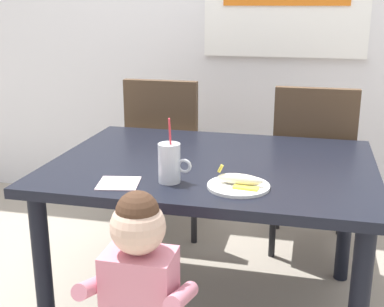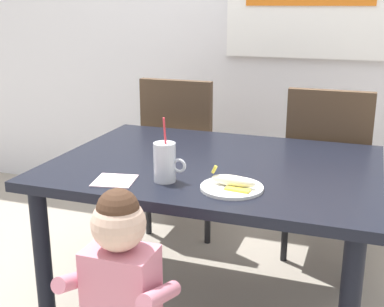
{
  "view_description": "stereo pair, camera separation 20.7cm",
  "coord_description": "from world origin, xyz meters",
  "px_view_note": "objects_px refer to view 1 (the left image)",
  "views": [
    {
      "loc": [
        0.4,
        -2.04,
        1.37
      ],
      "look_at": [
        -0.07,
        -0.1,
        0.78
      ],
      "focal_mm": 47.64,
      "sensor_mm": 36.0,
      "label": 1
    },
    {
      "loc": [
        0.6,
        -1.98,
        1.37
      ],
      "look_at": [
        -0.07,
        -0.1,
        0.78
      ],
      "focal_mm": 47.64,
      "sensor_mm": 36.0,
      "label": 2
    }
  ],
  "objects_px": {
    "dining_table": "(213,181)",
    "dining_chair_left": "(167,148)",
    "dining_chair_right": "(312,161)",
    "snack_plate": "(238,186)",
    "peeled_banana": "(241,180)",
    "paper_napkin": "(119,183)",
    "milk_cup": "(170,165)",
    "toddler_standing": "(140,286)"
  },
  "relations": [
    {
      "from": "toddler_standing",
      "to": "peeled_banana",
      "type": "xyz_separation_m",
      "value": [
        0.25,
        0.42,
        0.22
      ]
    },
    {
      "from": "snack_plate",
      "to": "dining_chair_left",
      "type": "bearing_deg",
      "value": 118.97
    },
    {
      "from": "toddler_standing",
      "to": "peeled_banana",
      "type": "relative_size",
      "value": 4.82
    },
    {
      "from": "dining_chair_left",
      "to": "snack_plate",
      "type": "relative_size",
      "value": 4.17
    },
    {
      "from": "dining_chair_left",
      "to": "paper_napkin",
      "type": "height_order",
      "value": "dining_chair_left"
    },
    {
      "from": "milk_cup",
      "to": "peeled_banana",
      "type": "bearing_deg",
      "value": -0.48
    },
    {
      "from": "dining_table",
      "to": "milk_cup",
      "type": "xyz_separation_m",
      "value": [
        -0.11,
        -0.29,
        0.16
      ]
    },
    {
      "from": "dining_table",
      "to": "milk_cup",
      "type": "bearing_deg",
      "value": -110.24
    },
    {
      "from": "snack_plate",
      "to": "toddler_standing",
      "type": "bearing_deg",
      "value": -119.55
    },
    {
      "from": "toddler_standing",
      "to": "peeled_banana",
      "type": "distance_m",
      "value": 0.54
    },
    {
      "from": "dining_chair_right",
      "to": "toddler_standing",
      "type": "bearing_deg",
      "value": 70.23
    },
    {
      "from": "dining_chair_left",
      "to": "peeled_banana",
      "type": "distance_m",
      "value": 1.22
    },
    {
      "from": "toddler_standing",
      "to": "paper_napkin",
      "type": "relative_size",
      "value": 5.59
    },
    {
      "from": "toddler_standing",
      "to": "dining_chair_left",
      "type": "bearing_deg",
      "value": 102.97
    },
    {
      "from": "dining_chair_right",
      "to": "paper_napkin",
      "type": "bearing_deg",
      "value": 55.85
    },
    {
      "from": "paper_napkin",
      "to": "peeled_banana",
      "type": "bearing_deg",
      "value": 7.89
    },
    {
      "from": "toddler_standing",
      "to": "paper_napkin",
      "type": "bearing_deg",
      "value": 119.3
    },
    {
      "from": "toddler_standing",
      "to": "snack_plate",
      "type": "distance_m",
      "value": 0.53
    },
    {
      "from": "milk_cup",
      "to": "dining_table",
      "type": "bearing_deg",
      "value": 69.76
    },
    {
      "from": "dining_chair_right",
      "to": "snack_plate",
      "type": "xyz_separation_m",
      "value": [
        -0.26,
        -0.98,
        0.18
      ]
    },
    {
      "from": "snack_plate",
      "to": "peeled_banana",
      "type": "xyz_separation_m",
      "value": [
        0.01,
        -0.0,
        0.03
      ]
    },
    {
      "from": "toddler_standing",
      "to": "snack_plate",
      "type": "height_order",
      "value": "toddler_standing"
    },
    {
      "from": "snack_plate",
      "to": "dining_chair_right",
      "type": "bearing_deg",
      "value": 74.9
    },
    {
      "from": "dining_chair_left",
      "to": "peeled_banana",
      "type": "relative_size",
      "value": 5.52
    },
    {
      "from": "dining_chair_right",
      "to": "snack_plate",
      "type": "bearing_deg",
      "value": 74.9
    },
    {
      "from": "paper_napkin",
      "to": "dining_chair_left",
      "type": "bearing_deg",
      "value": 96.99
    },
    {
      "from": "dining_chair_right",
      "to": "peeled_banana",
      "type": "height_order",
      "value": "dining_chair_right"
    },
    {
      "from": "dining_table",
      "to": "dining_chair_right",
      "type": "relative_size",
      "value": 1.41
    },
    {
      "from": "dining_table",
      "to": "milk_cup",
      "type": "height_order",
      "value": "milk_cup"
    },
    {
      "from": "dining_chair_left",
      "to": "dining_chair_right",
      "type": "relative_size",
      "value": 1.0
    },
    {
      "from": "peeled_banana",
      "to": "dining_table",
      "type": "bearing_deg",
      "value": 118.88
    },
    {
      "from": "dining_chair_left",
      "to": "snack_plate",
      "type": "bearing_deg",
      "value": 118.97
    },
    {
      "from": "dining_chair_right",
      "to": "peeled_banana",
      "type": "relative_size",
      "value": 5.52
    },
    {
      "from": "dining_chair_left",
      "to": "peeled_banana",
      "type": "height_order",
      "value": "dining_chair_left"
    },
    {
      "from": "dining_table",
      "to": "dining_chair_right",
      "type": "height_order",
      "value": "dining_chair_right"
    },
    {
      "from": "peeled_banana",
      "to": "paper_napkin",
      "type": "height_order",
      "value": "peeled_banana"
    },
    {
      "from": "dining_table",
      "to": "dining_chair_left",
      "type": "height_order",
      "value": "dining_chair_left"
    },
    {
      "from": "dining_table",
      "to": "dining_chair_left",
      "type": "relative_size",
      "value": 1.41
    },
    {
      "from": "snack_plate",
      "to": "peeled_banana",
      "type": "relative_size",
      "value": 1.32
    },
    {
      "from": "dining_table",
      "to": "dining_chair_right",
      "type": "xyz_separation_m",
      "value": [
        0.42,
        0.69,
        -0.09
      ]
    },
    {
      "from": "dining_chair_right",
      "to": "milk_cup",
      "type": "distance_m",
      "value": 1.14
    },
    {
      "from": "dining_chair_right",
      "to": "paper_napkin",
      "type": "xyz_separation_m",
      "value": [
        -0.71,
        -1.04,
        0.18
      ]
    }
  ]
}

